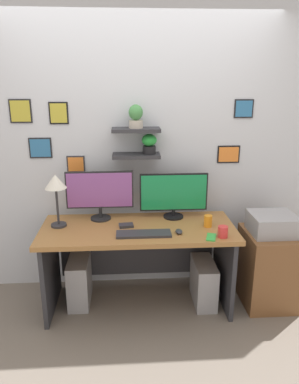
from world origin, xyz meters
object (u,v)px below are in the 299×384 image
computer_mouse (179,231)px  computer_tower_right (204,282)px  coffee_mug (223,232)px  pen_cup (208,221)px  desk (138,247)px  desk_lamp (56,186)px  drawer_cabinet (268,268)px  computer_tower_left (80,280)px  monitor_right (174,194)px  printer (273,224)px  monitor_left (100,193)px  cell_phone (211,237)px  keyboard (144,234)px  scissors_tray (126,225)px

computer_mouse → computer_tower_right: bearing=29.1°
coffee_mug → pen_cup: 0.23m
desk → computer_mouse: 0.44m
desk → desk_lamp: 0.88m
desk_lamp → computer_tower_right: bearing=-3.2°
desk_lamp → drawer_cabinet: desk_lamp is taller
drawer_cabinet → computer_tower_right: 0.59m
desk_lamp → computer_tower_left: desk_lamp is taller
pen_cup → computer_tower_right: pen_cup is taller
monitor_right → printer: bearing=-16.0°
desk_lamp → monitor_left: bearing=23.4°
computer_tower_left → computer_tower_right: (1.12, -0.08, -0.01)m
monitor_left → cell_phone: monitor_left is taller
desk → monitor_right: (0.33, 0.16, 0.42)m
desk → coffee_mug: size_ratio=18.22×
cell_phone → drawer_cabinet: size_ratio=0.21×
computer_tower_right → coffee_mug: bearing=-72.5°
cell_phone → pen_cup: bearing=101.0°
computer_mouse → computer_tower_right: computer_mouse is taller
desk → desk_lamp: (-0.67, 0.01, 0.57)m
desk → computer_tower_right: size_ratio=4.10×
cell_phone → desk_lamp: bearing=-177.7°
monitor_left → pen_cup: (0.92, -0.24, -0.19)m
computer_mouse → drawer_cabinet: (0.83, 0.13, -0.43)m
computer_tower_left → drawer_cabinet: bearing=-3.3°
monitor_left → monitor_right: (0.65, 0.00, -0.03)m
computer_mouse → coffee_mug: size_ratio=1.00×
keyboard → cell_phone: bearing=-9.2°
monitor_left → computer_tower_right: monitor_left is taller
desk_lamp → computer_tower_left: bearing=4.0°
computer_mouse → computer_tower_left: 1.04m
printer → computer_tower_right: printer is taller
monitor_right → cell_phone: 0.57m
pen_cup → keyboard: bearing=-165.6°
monitor_right → pen_cup: 0.39m
monitor_left → drawer_cabinet: (1.48, -0.24, -0.66)m
keyboard → computer_mouse: 0.29m
pen_cup → printer: size_ratio=0.26×
desk_lamp → cell_phone: bearing=-14.4°
computer_tower_left → scissors_tray: bearing=-8.5°
cell_phone → printer: size_ratio=0.37×
desk → printer: printer is taller
computer_mouse → desk_lamp: bearing=167.9°
monitor_left → scissors_tray: bearing=-42.0°
desk_lamp → coffee_mug: desk_lamp is taller
coffee_mug → computer_tower_right: size_ratio=0.22×
desk → cell_phone: bearing=-28.2°
drawer_cabinet → cell_phone: bearing=-158.7°
desk_lamp → pen_cup: (1.26, -0.09, -0.31)m
computer_tower_left → pen_cup: bearing=-5.2°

